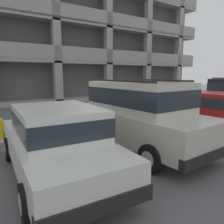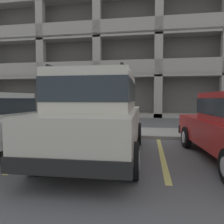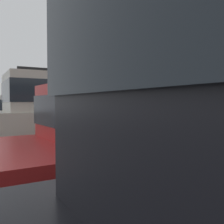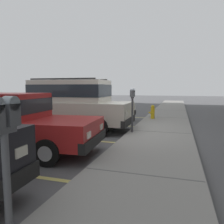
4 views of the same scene
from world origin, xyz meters
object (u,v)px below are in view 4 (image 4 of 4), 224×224
(red_sedan, at_px, (88,104))
(fire_hydrant, at_px, (153,112))
(silver_suv, at_px, (71,103))
(parking_meter_far, at_px, (4,136))
(parking_meter_near, at_px, (132,100))
(dark_hatchback, at_px, (11,121))

(red_sedan, height_order, fire_hydrant, red_sedan)
(silver_suv, height_order, parking_meter_far, silver_suv)
(silver_suv, relative_size, parking_meter_near, 3.11)
(parking_meter_near, height_order, fire_hydrant, parking_meter_near)
(silver_suv, relative_size, parking_meter_far, 3.25)
(dark_hatchback, relative_size, parking_meter_far, 3.11)
(parking_meter_near, relative_size, parking_meter_far, 1.04)
(parking_meter_far, bearing_deg, parking_meter_near, 179.98)
(parking_meter_far, xyz_separation_m, fire_hydrant, (-9.49, 0.30, -0.76))
(silver_suv, xyz_separation_m, fire_hydrant, (-3.28, 2.85, -0.62))
(fire_hydrant, bearing_deg, red_sedan, -79.16)
(silver_suv, bearing_deg, red_sedan, -172.21)
(dark_hatchback, distance_m, fire_hydrant, 7.14)
(red_sedan, height_order, parking_meter_near, parking_meter_near)
(silver_suv, height_order, red_sedan, silver_suv)
(silver_suv, xyz_separation_m, red_sedan, (-2.65, -0.43, -0.27))
(parking_meter_far, distance_m, fire_hydrant, 9.53)
(silver_suv, bearing_deg, dark_hatchback, -2.98)
(red_sedan, bearing_deg, parking_meter_near, 49.51)
(parking_meter_near, xyz_separation_m, parking_meter_far, (5.88, -0.00, -0.05))
(silver_suv, distance_m, red_sedan, 2.70)
(parking_meter_near, xyz_separation_m, fire_hydrant, (-3.61, 0.30, -0.81))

